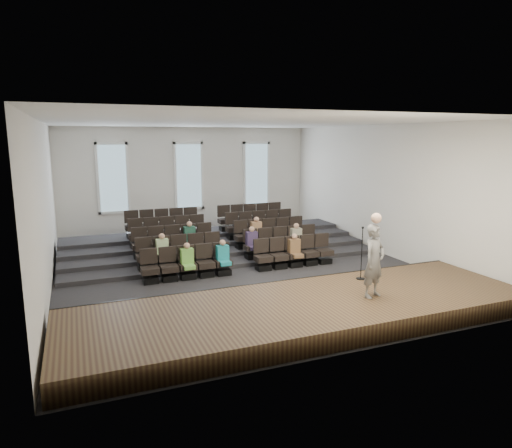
{
  "coord_description": "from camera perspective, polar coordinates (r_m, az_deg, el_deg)",
  "views": [
    {
      "loc": [
        -5.15,
        -14.61,
        4.48
      ],
      "look_at": [
        0.9,
        0.5,
        1.42
      ],
      "focal_mm": 32.0,
      "sensor_mm": 36.0,
      "label": 1
    }
  ],
  "objects": [
    {
      "name": "ground",
      "position": [
        16.12,
        -2.31,
        -5.48
      ],
      "size": [
        14.0,
        14.0,
        0.0
      ],
      "primitive_type": "plane",
      "color": "#232326",
      "rests_on": "ground"
    },
    {
      "name": "ceiling",
      "position": [
        15.5,
        -2.45,
        12.62
      ],
      "size": [
        12.0,
        14.0,
        0.02
      ],
      "primitive_type": "cube",
      "color": "white",
      "rests_on": "ground"
    },
    {
      "name": "wall_back",
      "position": [
        22.32,
        -8.42,
        5.46
      ],
      "size": [
        12.0,
        0.04,
        5.0
      ],
      "primitive_type": "cube",
      "color": "silver",
      "rests_on": "ground"
    },
    {
      "name": "wall_front",
      "position": [
        9.38,
        12.08,
        -1.75
      ],
      "size": [
        12.0,
        0.04,
        5.0
      ],
      "primitive_type": "cube",
      "color": "silver",
      "rests_on": "ground"
    },
    {
      "name": "wall_left",
      "position": [
        14.77,
        -24.99,
        1.96
      ],
      "size": [
        0.04,
        14.0,
        5.0
      ],
      "primitive_type": "cube",
      "color": "silver",
      "rests_on": "ground"
    },
    {
      "name": "wall_right",
      "position": [
        18.49,
        15.55,
        4.13
      ],
      "size": [
        0.04,
        14.0,
        5.0
      ],
      "primitive_type": "cube",
      "color": "silver",
      "rests_on": "ground"
    },
    {
      "name": "stage",
      "position": [
        11.61,
        6.29,
        -10.76
      ],
      "size": [
        11.8,
        3.6,
        0.5
      ],
      "primitive_type": "cube",
      "color": "#4C3A20",
      "rests_on": "ground"
    },
    {
      "name": "stage_lip",
      "position": [
        13.1,
        2.61,
        -8.18
      ],
      "size": [
        11.8,
        0.06,
        0.52
      ],
      "primitive_type": "cube",
      "color": "black",
      "rests_on": "ground"
    },
    {
      "name": "risers",
      "position": [
        19.0,
        -5.51,
        -2.42
      ],
      "size": [
        11.8,
        4.8,
        0.6
      ],
      "color": "#232326",
      "rests_on": "ground"
    },
    {
      "name": "seating_rows",
      "position": [
        17.37,
        -4.02,
        -1.99
      ],
      "size": [
        6.8,
        4.7,
        1.67
      ],
      "color": "black",
      "rests_on": "ground"
    },
    {
      "name": "windows",
      "position": [
        22.24,
        -8.39,
        5.96
      ],
      "size": [
        8.44,
        0.1,
        3.24
      ],
      "color": "white",
      "rests_on": "wall_back"
    },
    {
      "name": "audience",
      "position": [
        16.21,
        -2.71,
        -2.43
      ],
      "size": [
        5.45,
        2.64,
        1.1
      ],
      "color": "#6FB548",
      "rests_on": "seating_rows"
    },
    {
      "name": "speaker",
      "position": [
        11.89,
        14.55,
        -4.52
      ],
      "size": [
        0.79,
        0.64,
        1.87
      ],
      "primitive_type": "imported",
      "rotation": [
        0.0,
        0.0,
        0.32
      ],
      "color": "slate",
      "rests_on": "stage"
    },
    {
      "name": "mic_stand",
      "position": [
        13.41,
        13.02,
        -4.84
      ],
      "size": [
        0.26,
        0.26,
        1.54
      ],
      "color": "black",
      "rests_on": "stage"
    }
  ]
}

